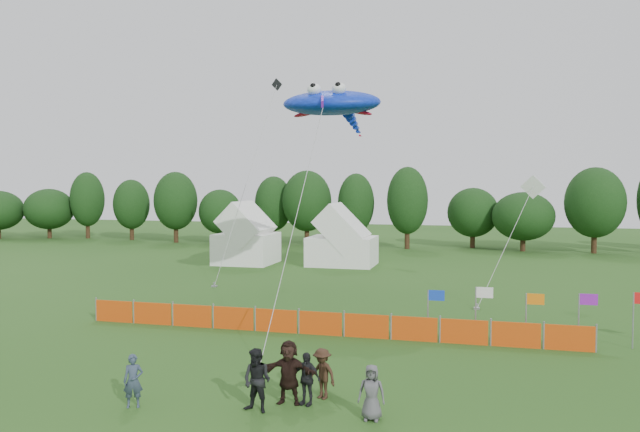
% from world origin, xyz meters
% --- Properties ---
extents(ground, '(160.00, 160.00, 0.00)m').
position_xyz_m(ground, '(0.00, 0.00, 0.00)').
color(ground, '#234C16').
rests_on(ground, ground).
extents(treeline, '(104.57, 8.78, 8.36)m').
position_xyz_m(treeline, '(1.61, 44.93, 4.18)').
color(treeline, '#382314').
rests_on(treeline, ground).
extents(tent_left, '(4.54, 4.54, 4.00)m').
position_xyz_m(tent_left, '(-12.25, 29.30, 2.02)').
color(tent_left, white).
rests_on(tent_left, ground).
extents(tent_right, '(5.26, 4.21, 3.71)m').
position_xyz_m(tent_right, '(-4.51, 30.18, 1.87)').
color(tent_right, white).
rests_on(tent_right, ground).
extents(barrier_fence, '(21.90, 0.06, 1.00)m').
position_xyz_m(barrier_fence, '(-0.44, 7.72, 0.50)').
color(barrier_fence, '#CC420B').
rests_on(barrier_fence, ground).
extents(flag_row, '(10.73, 0.53, 2.28)m').
position_xyz_m(flag_row, '(9.25, 8.79, 1.44)').
color(flag_row, gray).
rests_on(flag_row, ground).
extents(spectator_a, '(0.66, 0.56, 1.55)m').
position_xyz_m(spectator_a, '(-3.50, -2.00, 0.77)').
color(spectator_a, '#2F3C4F').
rests_on(spectator_a, ground).
extents(spectator_b, '(1.00, 0.85, 1.81)m').
position_xyz_m(spectator_b, '(0.11, -1.45, 0.91)').
color(spectator_b, black).
rests_on(spectator_b, ground).
extents(spectator_c, '(1.14, 0.95, 1.53)m').
position_xyz_m(spectator_c, '(1.61, 0.09, 0.77)').
color(spectator_c, '#311E13').
rests_on(spectator_c, ground).
extents(spectator_d, '(0.98, 0.59, 1.56)m').
position_xyz_m(spectator_d, '(1.29, -0.52, 0.78)').
color(spectator_d, black).
rests_on(spectator_d, ground).
extents(spectator_e, '(0.77, 0.52, 1.53)m').
position_xyz_m(spectator_e, '(3.35, -1.21, 0.77)').
color(spectator_e, '#504F54').
rests_on(spectator_e, ground).
extents(spectator_f, '(1.77, 0.66, 1.88)m').
position_xyz_m(spectator_f, '(0.77, -0.58, 0.94)').
color(spectator_f, black).
rests_on(spectator_f, ground).
extents(stingray_kite, '(5.53, 19.84, 11.79)m').
position_xyz_m(stingray_kite, '(-1.70, 15.50, 10.80)').
color(stingray_kite, '#1034EA').
rests_on(stingray_kite, ground).
extents(small_kite_white, '(3.86, 5.23, 6.99)m').
position_xyz_m(small_kite_white, '(8.34, 18.79, 4.88)').
color(small_kite_white, white).
rests_on(small_kite_white, ground).
extents(small_kite_dark, '(1.20, 11.02, 14.68)m').
position_xyz_m(small_kite_dark, '(-9.65, 24.58, 8.71)').
color(small_kite_dark, black).
rests_on(small_kite_dark, ground).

